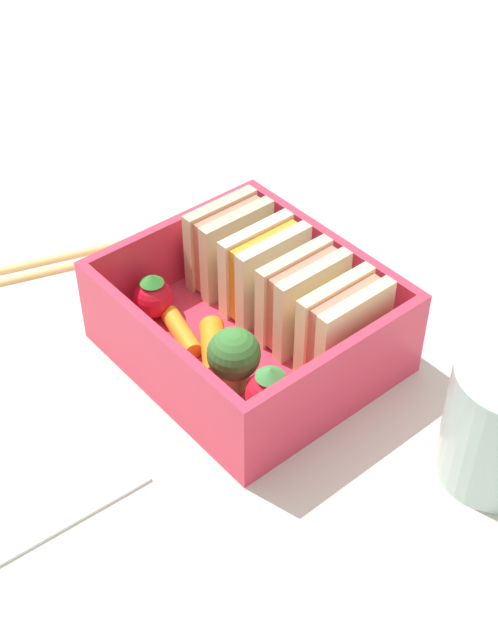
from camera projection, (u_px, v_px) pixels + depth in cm
name	position (u px, v px, depth cm)	size (l,w,h in cm)	color
ground_plane	(249.00, 364.00, 55.60)	(120.00, 120.00, 2.00)	beige
bento_tray	(249.00, 345.00, 54.53)	(15.56, 13.76, 1.20)	#D73049
bento_rim	(249.00, 309.00, 52.57)	(15.56, 13.76, 4.68)	#D73049
sandwich_left	(229.00, 245.00, 56.48)	(2.44, 5.38, 5.61)	#D3B387
sandwich_center_left	(264.00, 271.00, 54.53)	(2.44, 5.38, 5.61)	beige
sandwich_center	(303.00, 299.00, 52.57)	(2.44, 5.38, 5.61)	beige
sandwich_center_right	(344.00, 329.00, 50.61)	(2.44, 5.38, 5.61)	beige
strawberry_far_left	(153.00, 297.00, 54.91)	(2.51, 2.51, 3.11)	red
carrot_stick_left	(181.00, 332.00, 53.70)	(1.15, 1.15, 3.87)	orange
carrot_stick_far_left	(215.00, 350.00, 52.28)	(1.51, 1.51, 4.27)	orange
broccoli_floret	(234.00, 356.00, 49.54)	(3.06, 3.06, 4.09)	#8AD166
strawberry_left	(270.00, 393.00, 48.67)	(2.79, 2.79, 3.39)	red
chopstick_pair	(83.00, 255.00, 61.66)	(7.69, 17.79, 0.70)	tan
folded_napkin	(5.00, 450.00, 48.89)	(12.95, 10.80, 0.40)	white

